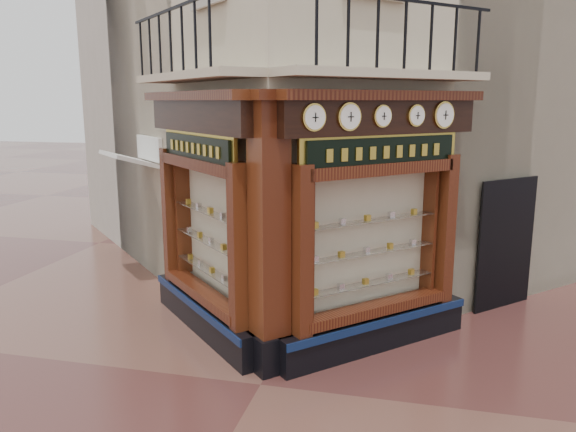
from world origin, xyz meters
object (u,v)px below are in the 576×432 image
(signboard_left, at_px, (197,148))
(signboard_right, at_px, (383,152))
(corner_pilaster, at_px, (269,239))
(clock_e, at_px, (444,115))
(clock_c, at_px, (382,116))
(awning, at_px, (135,282))
(clock_b, at_px, (349,117))
(clock_d, at_px, (416,116))
(clock_a, at_px, (314,117))

(signboard_left, bearing_deg, signboard_right, -135.00)
(corner_pilaster, bearing_deg, clock_e, -8.55)
(clock_c, distance_m, awning, 6.87)
(signboard_right, bearing_deg, clock_b, -171.32)
(corner_pilaster, bearing_deg, signboard_right, -10.25)
(clock_c, bearing_deg, clock_d, 0.00)
(clock_b, relative_size, clock_e, 0.94)
(clock_a, relative_size, signboard_right, 0.17)
(clock_b, bearing_deg, signboard_right, 8.68)
(signboard_left, bearing_deg, clock_c, -138.42)
(clock_a, height_order, signboard_left, clock_a)
(signboard_left, bearing_deg, clock_b, -148.34)
(clock_c, height_order, signboard_right, clock_c)
(clock_d, xyz_separation_m, signboard_right, (-0.44, -0.29, -0.52))
(clock_c, bearing_deg, clock_a, -180.00)
(clock_c, bearing_deg, clock_b, -180.00)
(corner_pilaster, relative_size, clock_d, 12.35)
(clock_c, xyz_separation_m, signboard_left, (-2.91, 0.17, -0.52))
(corner_pilaster, bearing_deg, awning, 95.70)
(clock_c, relative_size, signboard_right, 0.15)
(clock_a, relative_size, clock_d, 1.13)
(clock_b, height_order, signboard_left, clock_b)
(clock_b, bearing_deg, corner_pilaster, 157.41)
(signboard_left, distance_m, signboard_right, 2.92)
(awning, height_order, signboard_right, signboard_right)
(clock_a, height_order, clock_c, clock_a)
(signboard_left, bearing_deg, clock_e, -124.59)
(clock_c, distance_m, signboard_left, 2.96)
(clock_a, relative_size, clock_b, 0.94)
(awning, bearing_deg, corner_pilaster, -174.30)
(clock_d, bearing_deg, clock_b, -180.00)
(clock_a, distance_m, clock_c, 1.17)
(clock_a, xyz_separation_m, clock_b, (0.41, 0.41, -0.00))
(signboard_left, bearing_deg, corner_pilaster, -169.75)
(awning, xyz_separation_m, signboard_left, (2.44, -2.18, 3.10))
(clock_c, bearing_deg, signboard_left, 131.58)
(clock_c, distance_m, clock_d, 0.65)
(corner_pilaster, distance_m, awning, 5.40)
(corner_pilaster, relative_size, clock_e, 9.66)
(awning, relative_size, signboard_left, 0.74)
(clock_e, bearing_deg, clock_c, -180.00)
(clock_b, distance_m, awning, 6.71)
(clock_b, distance_m, clock_d, 1.24)
(awning, relative_size, signboard_right, 0.69)
(clock_e, distance_m, awning, 7.34)
(clock_c, bearing_deg, corner_pilaster, 165.19)
(clock_d, distance_m, awning, 7.09)
(clock_e, height_order, signboard_right, clock_e)
(clock_b, relative_size, signboard_left, 0.20)
(clock_b, distance_m, clock_c, 0.59)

